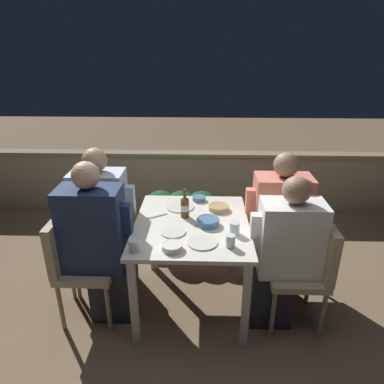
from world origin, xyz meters
TOP-DOWN VIEW (x-y plane):
  - ground_plane at (0.00, 0.00)m, footprint 16.00×16.00m
  - parapet_wall at (0.00, 1.80)m, footprint 9.00×0.18m
  - dining_table at (0.00, 0.00)m, footprint 0.86×1.00m
  - planter_hedge at (-0.14, 0.90)m, footprint 0.78×0.47m
  - chair_left_near at (-0.86, -0.16)m, footprint 0.42×0.41m
  - person_navy_jumper at (-0.67, -0.16)m, footprint 0.51×0.26m
  - chair_left_far at (-0.90, 0.18)m, footprint 0.42×0.41m
  - person_blue_shirt at (-0.71, 0.18)m, footprint 0.49×0.26m
  - chair_right_near at (0.86, -0.18)m, footprint 0.42×0.41m
  - person_white_polo at (0.66, -0.18)m, footprint 0.50×0.26m
  - chair_right_far at (0.86, 0.19)m, footprint 0.42×0.41m
  - person_coral_top at (0.67, 0.19)m, footprint 0.50×0.26m
  - beer_bottle at (-0.06, 0.10)m, footprint 0.07×0.07m
  - plate_0 at (-0.11, 0.27)m, footprint 0.23×0.23m
  - plate_1 at (0.08, -0.29)m, footprint 0.21×0.21m
  - plate_2 at (-0.13, -0.15)m, footprint 0.18×0.18m
  - bowl_0 at (0.21, 0.23)m, footprint 0.17×0.17m
  - bowl_1 at (0.12, -0.03)m, footprint 0.17×0.17m
  - bowl_2 at (0.05, 0.41)m, footprint 0.11×0.11m
  - bowl_3 at (-0.12, -0.37)m, footprint 0.14×0.14m
  - glass_cup_0 at (0.31, -0.15)m, footprint 0.07×0.07m
  - glass_cup_1 at (-0.36, -0.40)m, footprint 0.07×0.07m
  - glass_cup_2 at (0.27, -0.33)m, footprint 0.06×0.06m
  - fork_0 at (-0.27, 0.10)m, footprint 0.16×0.11m

SIDE VIEW (x-z plane):
  - ground_plane at x=0.00m, z-range 0.00..0.00m
  - planter_hedge at x=-0.14m, z-range 0.04..0.63m
  - parapet_wall at x=0.00m, z-range 0.01..0.76m
  - chair_left_near at x=-0.86m, z-range 0.09..0.94m
  - chair_left_far at x=-0.90m, z-range 0.09..0.94m
  - chair_right_near at x=0.86m, z-range 0.09..0.94m
  - chair_right_far at x=0.86m, z-range 0.09..0.94m
  - person_white_polo at x=0.66m, z-range 0.00..1.18m
  - person_coral_top at x=0.67m, z-range 0.00..1.24m
  - person_blue_shirt at x=-0.71m, z-range 0.00..1.26m
  - person_navy_jumper at x=-0.67m, z-range 0.00..1.27m
  - dining_table at x=0.00m, z-range 0.27..1.01m
  - fork_0 at x=-0.27m, z-range 0.74..0.75m
  - plate_0 at x=-0.11m, z-range 0.74..0.75m
  - plate_1 at x=0.08m, z-range 0.74..0.75m
  - plate_2 at x=-0.13m, z-range 0.74..0.75m
  - bowl_2 at x=0.05m, z-range 0.74..0.78m
  - bowl_0 at x=0.21m, z-range 0.74..0.78m
  - bowl_3 at x=-0.12m, z-range 0.74..0.78m
  - bowl_1 at x=0.12m, z-range 0.74..0.79m
  - glass_cup_1 at x=-0.36m, z-range 0.74..0.82m
  - glass_cup_2 at x=0.27m, z-range 0.74..0.82m
  - glass_cup_0 at x=0.31m, z-range 0.74..0.83m
  - beer_bottle at x=-0.06m, z-range 0.71..0.95m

